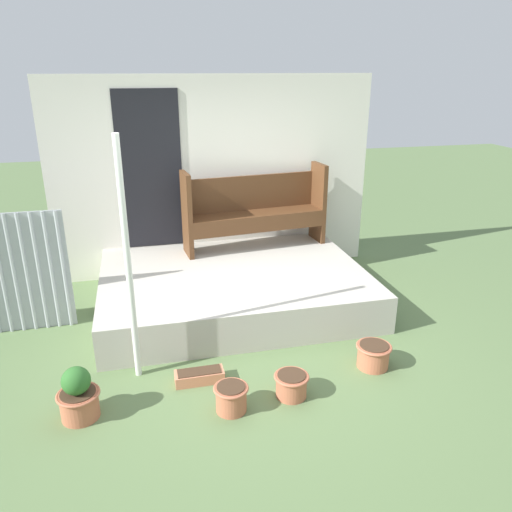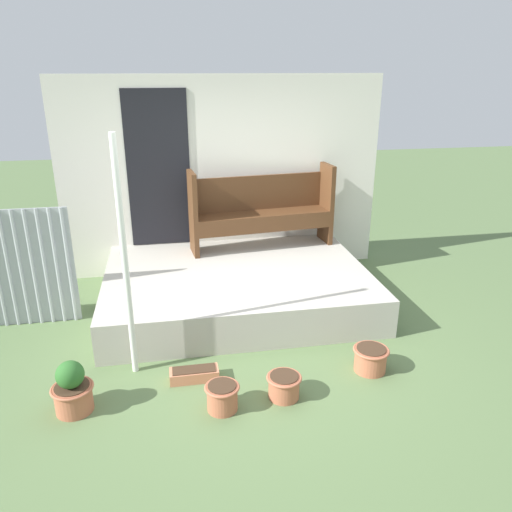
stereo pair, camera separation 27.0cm
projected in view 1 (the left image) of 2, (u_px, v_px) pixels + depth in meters
ground_plane at (246, 353)px, 4.98m from camera, size 24.00×24.00×0.00m
porch_slab at (233, 287)px, 5.95m from camera, size 3.06×2.25×0.43m
house_wall at (212, 177)px, 6.60m from camera, size 4.26×0.08×2.60m
support_post at (128, 265)px, 4.25m from camera, size 0.06×0.06×2.20m
bench at (255, 207)px, 6.50m from camera, size 1.90×0.59×1.06m
flower_pot_left at (78, 396)px, 4.00m from camera, size 0.35×0.35×0.46m
flower_pot_middle at (231, 397)px, 4.11m from camera, size 0.29×0.29×0.23m
flower_pot_right at (291, 384)px, 4.29m from camera, size 0.31×0.31×0.22m
flower_pot_far_right at (373, 355)px, 4.71m from camera, size 0.34×0.34×0.24m
planter_box_rect at (199, 376)px, 4.51m from camera, size 0.44×0.17×0.11m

